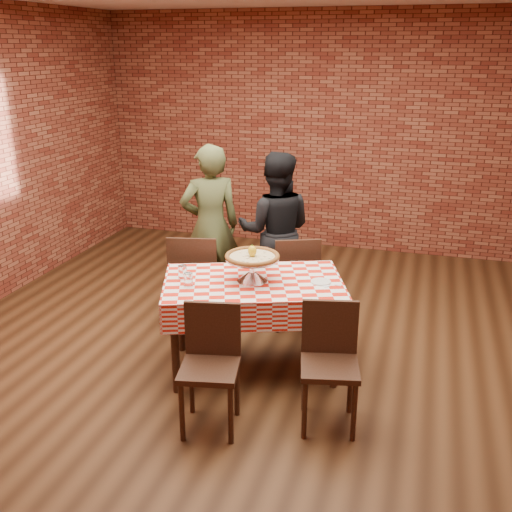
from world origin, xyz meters
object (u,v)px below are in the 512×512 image
(diner_olive, at_px, (210,226))
(pizza_stand, at_px, (252,269))
(chair_near_right, at_px, (329,370))
(condiment_caddy, at_px, (262,257))
(chair_far_left, at_px, (197,279))
(table, at_px, (253,325))
(pizza, at_px, (252,257))
(water_glass_left, at_px, (188,280))
(chair_far_right, at_px, (294,279))
(diner_black, at_px, (275,231))
(water_glass_right, at_px, (183,272))
(chair_near_left, at_px, (209,372))

(diner_olive, bearing_deg, pizza_stand, 92.28)
(chair_near_right, bearing_deg, condiment_caddy, 115.94)
(condiment_caddy, height_order, chair_far_left, chair_far_left)
(table, distance_m, diner_olive, 1.44)
(pizza, relative_size, water_glass_left, 3.94)
(pizza, xyz_separation_m, chair_far_right, (0.13, 0.89, -0.51))
(chair_far_left, bearing_deg, chair_near_right, 128.28)
(water_glass_left, xyz_separation_m, diner_olive, (-0.35, 1.38, -0.01))
(pizza, bearing_deg, diner_black, 96.79)
(water_glass_right, bearing_deg, pizza, 12.04)
(chair_near_left, relative_size, chair_far_right, 0.97)
(pizza_stand, height_order, chair_near_left, pizza_stand)
(condiment_caddy, bearing_deg, chair_far_right, 48.41)
(pizza_stand, xyz_separation_m, condiment_caddy, (-0.02, 0.34, -0.02))
(table, relative_size, pizza, 3.23)
(water_glass_left, bearing_deg, diner_black, 79.73)
(water_glass_left, bearing_deg, chair_near_left, -57.28)
(pizza, height_order, chair_near_right, pizza)
(chair_far_left, relative_size, chair_far_right, 1.04)
(chair_near_left, relative_size, chair_far_left, 0.94)
(pizza, height_order, condiment_caddy, pizza)
(pizza, height_order, water_glass_left, pizza)
(water_glass_right, xyz_separation_m, chair_far_right, (0.66, 1.00, -0.37))
(table, xyz_separation_m, chair_near_left, (-0.05, -0.86, 0.05))
(chair_near_right, bearing_deg, water_glass_right, 146.52)
(pizza_stand, height_order, chair_far_right, pizza_stand)
(water_glass_left, distance_m, chair_far_right, 1.32)
(condiment_caddy, height_order, diner_black, diner_black)
(condiment_caddy, xyz_separation_m, chair_near_right, (0.74, -0.94, -0.40))
(pizza, bearing_deg, table, -0.14)
(water_glass_left, height_order, condiment_caddy, condiment_caddy)
(chair_near_left, bearing_deg, diner_olive, 99.14)
(water_glass_left, relative_size, condiment_caddy, 0.71)
(diner_olive, bearing_deg, water_glass_left, 71.96)
(pizza_stand, bearing_deg, chair_far_left, 140.14)
(chair_far_right, height_order, diner_black, diner_black)
(water_glass_right, relative_size, chair_far_right, 0.12)
(chair_near_left, height_order, chair_far_right, chair_far_right)
(pizza, relative_size, chair_far_right, 0.48)
(pizza_stand, distance_m, chair_near_right, 1.03)
(chair_far_right, bearing_deg, water_glass_left, 41.49)
(diner_black, bearing_deg, pizza_stand, 86.11)
(pizza_stand, xyz_separation_m, pizza, (0.00, 0.00, 0.10))
(table, relative_size, diner_olive, 0.84)
(chair_near_right, bearing_deg, chair_far_right, 99.37)
(water_glass_right, distance_m, diner_black, 1.43)
(table, relative_size, water_glass_right, 12.70)
(table, relative_size, condiment_caddy, 8.96)
(chair_far_left, xyz_separation_m, diner_olive, (-0.06, 0.53, 0.35))
(pizza, bearing_deg, pizza_stand, 0.00)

